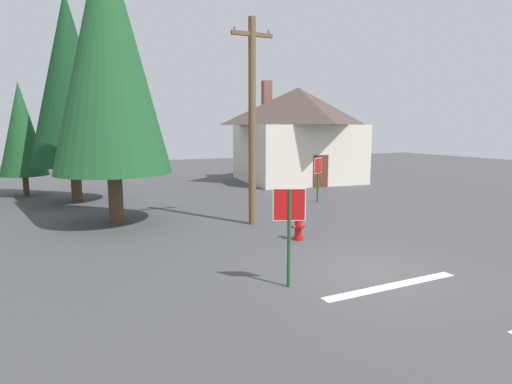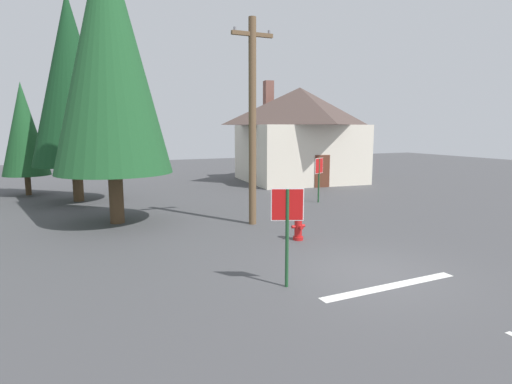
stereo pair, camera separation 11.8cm
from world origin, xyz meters
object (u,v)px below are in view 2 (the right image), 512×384
stop_sign_far (319,171)px  pine_tree_far_center (109,53)px  stop_sign_near (287,217)px  fire_hydrant (298,226)px  utility_pole (252,119)px  pine_tree_mid_left (24,129)px  house (299,133)px  pine_tree_short_left (71,80)px

stop_sign_far → pine_tree_far_center: bearing=-176.2°
stop_sign_near → stop_sign_far: stop_sign_near is taller
fire_hydrant → utility_pole: size_ratio=0.12×
fire_hydrant → pine_tree_mid_left: (-8.77, 14.28, 3.11)m
stop_sign_near → house: size_ratio=0.27×
pine_tree_short_left → pine_tree_far_center: pine_tree_far_center is taller
stop_sign_near → fire_hydrant: stop_sign_near is taller
utility_pole → pine_tree_mid_left: size_ratio=1.25×
stop_sign_far → pine_tree_short_left: 12.78m
utility_pole → house: (8.32, 10.85, -0.66)m
fire_hydrant → stop_sign_far: 7.34m
house → pine_tree_far_center: (-13.03, -8.52, 3.06)m
pine_tree_short_left → pine_tree_far_center: 6.08m
stop_sign_near → fire_hydrant: 4.35m
house → pine_tree_far_center: pine_tree_far_center is taller
pine_tree_mid_left → pine_tree_far_center: size_ratio=0.56×
fire_hydrant → pine_tree_mid_left: size_ratio=0.16×
stop_sign_near → house: (10.23, 17.08, 1.65)m
stop_sign_near → fire_hydrant: size_ratio=2.44×
fire_hydrant → pine_tree_short_left: (-6.32, 11.03, 5.45)m
stop_sign_near → utility_pole: (1.90, 6.23, 2.31)m
pine_tree_far_center → stop_sign_far: bearing=3.8°
stop_sign_near → pine_tree_mid_left: bearing=109.9°
fire_hydrant → pine_tree_mid_left: bearing=121.5°
utility_pole → stop_sign_far: size_ratio=3.45×
stop_sign_near → fire_hydrant: bearing=56.3°
utility_pole → stop_sign_far: utility_pole is taller
stop_sign_far → pine_tree_mid_left: pine_tree_mid_left is taller
pine_tree_short_left → pine_tree_mid_left: bearing=127.0°
pine_tree_short_left → fire_hydrant: bearing=-60.2°
stop_sign_far → house: house is taller
fire_hydrant → stop_sign_near: bearing=-123.7°
stop_sign_near → stop_sign_far: 11.43m
stop_sign_near → utility_pole: utility_pole is taller
utility_pole → pine_tree_far_center: bearing=153.6°
pine_tree_short_left → utility_pole: bearing=-54.5°
house → pine_tree_mid_left: bearing=177.7°
house → stop_sign_near: bearing=-120.9°
utility_pole → pine_tree_far_center: 5.77m
utility_pole → stop_sign_far: (4.88, 2.97, -2.39)m
house → pine_tree_far_center: bearing=-146.8°
stop_sign_near → pine_tree_mid_left: (-6.44, 17.75, 1.93)m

